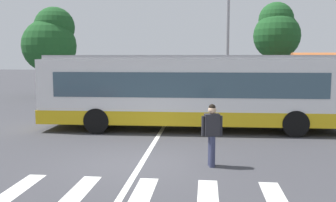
{
  "coord_description": "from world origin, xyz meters",
  "views": [
    {
      "loc": [
        1.94,
        -10.08,
        2.96
      ],
      "look_at": [
        0.5,
        4.17,
        1.3
      ],
      "focal_mm": 39.99,
      "sensor_mm": 36.0,
      "label": 1
    }
  ],
  "objects_px": {
    "parked_car_red": "(279,91)",
    "twin_arm_street_lamp": "(228,16)",
    "city_transit_bus": "(189,91)",
    "pedestrian_crossing_street": "(212,131)",
    "parked_car_black": "(160,89)",
    "parked_car_charcoal": "(123,89)",
    "parked_car_champagne": "(202,90)",
    "background_tree_right": "(277,31)",
    "parked_car_teal": "(242,91)",
    "parked_car_silver": "(86,89)",
    "bus_stop_shelter": "(332,67)",
    "background_tree_left": "(51,40)"
  },
  "relations": [
    {
      "from": "parked_car_silver",
      "to": "twin_arm_street_lamp",
      "type": "height_order",
      "value": "twin_arm_street_lamp"
    },
    {
      "from": "parked_car_silver",
      "to": "parked_car_black",
      "type": "distance_m",
      "value": 5.27
    },
    {
      "from": "city_transit_bus",
      "to": "parked_car_champagne",
      "type": "relative_size",
      "value": 2.7
    },
    {
      "from": "city_transit_bus",
      "to": "background_tree_left",
      "type": "xyz_separation_m",
      "value": [
        -11.02,
        12.18,
        2.68
      ]
    },
    {
      "from": "city_transit_bus",
      "to": "bus_stop_shelter",
      "type": "height_order",
      "value": "bus_stop_shelter"
    },
    {
      "from": "parked_car_champagne",
      "to": "background_tree_left",
      "type": "xyz_separation_m",
      "value": [
        -11.42,
        2.33,
        3.5
      ]
    },
    {
      "from": "bus_stop_shelter",
      "to": "twin_arm_street_lamp",
      "type": "bearing_deg",
      "value": 172.52
    },
    {
      "from": "twin_arm_street_lamp",
      "to": "background_tree_left",
      "type": "relative_size",
      "value": 1.28
    },
    {
      "from": "parked_car_charcoal",
      "to": "parked_car_red",
      "type": "xyz_separation_m",
      "value": [
        10.64,
        0.11,
        0.0
      ]
    },
    {
      "from": "background_tree_right",
      "to": "parked_car_silver",
      "type": "bearing_deg",
      "value": -165.37
    },
    {
      "from": "parked_car_red",
      "to": "twin_arm_street_lamp",
      "type": "height_order",
      "value": "twin_arm_street_lamp"
    },
    {
      "from": "background_tree_right",
      "to": "parked_car_teal",
      "type": "bearing_deg",
      "value": -126.02
    },
    {
      "from": "parked_car_charcoal",
      "to": "parked_car_black",
      "type": "height_order",
      "value": "same"
    },
    {
      "from": "pedestrian_crossing_street",
      "to": "background_tree_left",
      "type": "xyz_separation_m",
      "value": [
        -11.88,
        17.48,
        3.3
      ]
    },
    {
      "from": "parked_car_champagne",
      "to": "twin_arm_street_lamp",
      "type": "height_order",
      "value": "twin_arm_street_lamp"
    },
    {
      "from": "parked_car_black",
      "to": "background_tree_right",
      "type": "relative_size",
      "value": 0.64
    },
    {
      "from": "parked_car_silver",
      "to": "parked_car_teal",
      "type": "height_order",
      "value": "same"
    },
    {
      "from": "parked_car_charcoal",
      "to": "background_tree_right",
      "type": "height_order",
      "value": "background_tree_right"
    },
    {
      "from": "parked_car_champagne",
      "to": "parked_car_teal",
      "type": "xyz_separation_m",
      "value": [
        2.68,
        0.11,
        0.0
      ]
    },
    {
      "from": "parked_car_black",
      "to": "parked_car_champagne",
      "type": "xyz_separation_m",
      "value": [
        2.92,
        -0.71,
        0.0
      ]
    },
    {
      "from": "parked_car_red",
      "to": "background_tree_left",
      "type": "height_order",
      "value": "background_tree_left"
    },
    {
      "from": "city_transit_bus",
      "to": "pedestrian_crossing_street",
      "type": "relative_size",
      "value": 7.08
    },
    {
      "from": "city_transit_bus",
      "to": "bus_stop_shelter",
      "type": "bearing_deg",
      "value": 40.7
    },
    {
      "from": "parked_car_champagne",
      "to": "background_tree_right",
      "type": "xyz_separation_m",
      "value": [
        5.53,
        4.03,
        4.17
      ]
    },
    {
      "from": "background_tree_left",
      "to": "parked_car_red",
      "type": "bearing_deg",
      "value": -6.61
    },
    {
      "from": "parked_car_red",
      "to": "bus_stop_shelter",
      "type": "height_order",
      "value": "bus_stop_shelter"
    },
    {
      "from": "parked_car_silver",
      "to": "parked_car_champagne",
      "type": "xyz_separation_m",
      "value": [
        8.19,
        -0.45,
        0.0
      ]
    },
    {
      "from": "pedestrian_crossing_street",
      "to": "twin_arm_street_lamp",
      "type": "xyz_separation_m",
      "value": [
        1.08,
        12.78,
        4.45
      ]
    },
    {
      "from": "pedestrian_crossing_street",
      "to": "parked_car_teal",
      "type": "xyz_separation_m",
      "value": [
        2.22,
        15.26,
        -0.2
      ]
    },
    {
      "from": "parked_car_black",
      "to": "twin_arm_street_lamp",
      "type": "height_order",
      "value": "twin_arm_street_lamp"
    },
    {
      "from": "parked_car_red",
      "to": "background_tree_right",
      "type": "height_order",
      "value": "background_tree_right"
    },
    {
      "from": "parked_car_charcoal",
      "to": "parked_car_red",
      "type": "relative_size",
      "value": 0.99
    },
    {
      "from": "city_transit_bus",
      "to": "parked_car_silver",
      "type": "height_order",
      "value": "city_transit_bus"
    },
    {
      "from": "parked_car_red",
      "to": "background_tree_left",
      "type": "xyz_separation_m",
      "value": [
        -16.62,
        1.93,
        3.5
      ]
    },
    {
      "from": "parked_car_silver",
      "to": "parked_car_teal",
      "type": "bearing_deg",
      "value": -1.8
    },
    {
      "from": "parked_car_champagne",
      "to": "background_tree_left",
      "type": "distance_m",
      "value": 12.17
    },
    {
      "from": "city_transit_bus",
      "to": "background_tree_left",
      "type": "relative_size",
      "value": 1.79
    },
    {
      "from": "background_tree_left",
      "to": "parked_car_charcoal",
      "type": "bearing_deg",
      "value": -18.79
    },
    {
      "from": "twin_arm_street_lamp",
      "to": "background_tree_right",
      "type": "bearing_deg",
      "value": 58.03
    },
    {
      "from": "pedestrian_crossing_street",
      "to": "background_tree_left",
      "type": "distance_m",
      "value": 21.39
    },
    {
      "from": "parked_car_champagne",
      "to": "background_tree_right",
      "type": "relative_size",
      "value": 0.63
    },
    {
      "from": "pedestrian_crossing_street",
      "to": "parked_car_red",
      "type": "height_order",
      "value": "pedestrian_crossing_street"
    },
    {
      "from": "parked_car_teal",
      "to": "parked_car_black",
      "type": "bearing_deg",
      "value": 173.85
    },
    {
      "from": "parked_car_champagne",
      "to": "bus_stop_shelter",
      "type": "height_order",
      "value": "bus_stop_shelter"
    },
    {
      "from": "parked_car_black",
      "to": "parked_car_red",
      "type": "distance_m",
      "value": 8.12
    },
    {
      "from": "parked_car_champagne",
      "to": "parked_car_teal",
      "type": "distance_m",
      "value": 2.68
    },
    {
      "from": "parked_car_champagne",
      "to": "parked_car_red",
      "type": "xyz_separation_m",
      "value": [
        5.2,
        0.4,
        0.0
      ]
    },
    {
      "from": "parked_car_black",
      "to": "bus_stop_shelter",
      "type": "xyz_separation_m",
      "value": [
        10.32,
        -3.85,
        1.65
      ]
    },
    {
      "from": "parked_car_charcoal",
      "to": "parked_car_black",
      "type": "relative_size",
      "value": 0.99
    },
    {
      "from": "pedestrian_crossing_street",
      "to": "twin_arm_street_lamp",
      "type": "height_order",
      "value": "twin_arm_street_lamp"
    }
  ]
}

